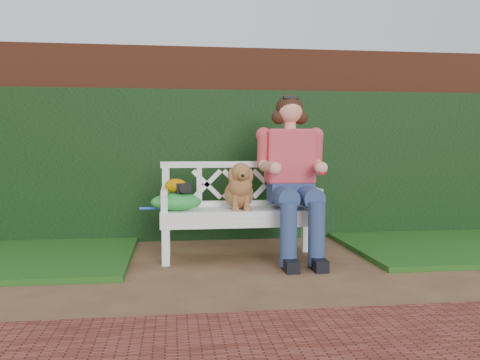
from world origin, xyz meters
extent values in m
plane|color=brown|center=(0.00, 0.00, 0.00)|extent=(60.00, 60.00, 0.00)
cube|color=brown|center=(0.00, 1.90, 1.10)|extent=(10.00, 0.30, 2.20)
cube|color=#1A4316|center=(0.00, 1.68, 0.85)|extent=(10.00, 0.18, 1.70)
cube|color=#154F0F|center=(2.40, 0.90, 0.03)|extent=(2.60, 2.00, 0.05)
cube|color=maroon|center=(0.00, -1.60, 0.01)|extent=(4.00, 1.20, 0.03)
cube|color=black|center=(-0.62, 0.59, 0.69)|extent=(0.16, 0.14, 0.09)
ellipsoid|color=#BD7400|center=(-0.68, 0.62, 0.70)|extent=(0.25, 0.22, 0.13)
camera|label=1|loc=(-0.70, -4.12, 1.09)|focal=38.00mm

